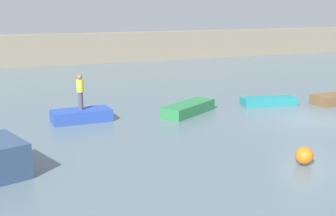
{
  "coord_description": "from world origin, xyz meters",
  "views": [
    {
      "loc": [
        -13.76,
        -15.75,
        5.08
      ],
      "look_at": [
        -5.78,
        2.98,
        0.45
      ],
      "focal_mm": 47.96,
      "sensor_mm": 36.0,
      "label": 1
    }
  ],
  "objects_px": {
    "rowboat_blue": "(81,115)",
    "person_yellow_shirt": "(80,90)",
    "rowboat_green": "(188,108)",
    "mooring_buoy": "(304,156)",
    "rowboat_teal": "(269,101)"
  },
  "relations": [
    {
      "from": "rowboat_blue",
      "to": "person_yellow_shirt",
      "type": "distance_m",
      "value": 1.17
    },
    {
      "from": "rowboat_blue",
      "to": "rowboat_green",
      "type": "height_order",
      "value": "rowboat_blue"
    },
    {
      "from": "rowboat_blue",
      "to": "mooring_buoy",
      "type": "relative_size",
      "value": 4.43
    },
    {
      "from": "rowboat_teal",
      "to": "mooring_buoy",
      "type": "xyz_separation_m",
      "value": [
        -4.33,
        -8.04,
        0.09
      ]
    },
    {
      "from": "mooring_buoy",
      "to": "person_yellow_shirt",
      "type": "bearing_deg",
      "value": 122.84
    },
    {
      "from": "rowboat_blue",
      "to": "person_yellow_shirt",
      "type": "bearing_deg",
      "value": -90.59
    },
    {
      "from": "rowboat_teal",
      "to": "mooring_buoy",
      "type": "distance_m",
      "value": 9.13
    },
    {
      "from": "rowboat_blue",
      "to": "rowboat_green",
      "type": "distance_m",
      "value": 5.11
    },
    {
      "from": "rowboat_blue",
      "to": "rowboat_green",
      "type": "relative_size",
      "value": 0.8
    },
    {
      "from": "person_yellow_shirt",
      "to": "mooring_buoy",
      "type": "bearing_deg",
      "value": -57.16
    },
    {
      "from": "rowboat_blue",
      "to": "rowboat_teal",
      "type": "xyz_separation_m",
      "value": [
        9.82,
        -0.46,
        -0.07
      ]
    },
    {
      "from": "rowboat_blue",
      "to": "rowboat_teal",
      "type": "distance_m",
      "value": 9.83
    },
    {
      "from": "rowboat_green",
      "to": "rowboat_teal",
      "type": "distance_m",
      "value": 4.74
    },
    {
      "from": "rowboat_green",
      "to": "mooring_buoy",
      "type": "distance_m",
      "value": 7.94
    },
    {
      "from": "rowboat_green",
      "to": "person_yellow_shirt",
      "type": "height_order",
      "value": "person_yellow_shirt"
    }
  ]
}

